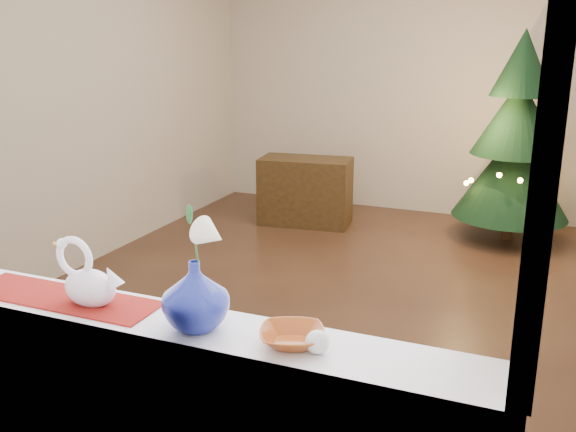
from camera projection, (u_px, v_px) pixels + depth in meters
name	position (u px, v px, depth m)	size (l,w,h in m)	color
ground	(361.00, 303.00, 4.37)	(5.00, 5.00, 0.00)	#321D14
wall_back	(438.00, 78.00, 6.22)	(4.50, 0.10, 2.70)	beige
wall_front	(123.00, 193.00, 1.78)	(4.50, 0.10, 2.70)	beige
wall_left	(79.00, 91.00, 4.83)	(0.10, 5.00, 2.70)	beige
windowsill	(158.00, 323.00, 2.02)	(2.20, 0.26, 0.04)	white
window_frame	(120.00, 64.00, 1.71)	(2.22, 0.06, 1.60)	white
runner	(62.00, 297.00, 2.15)	(0.70, 0.20, 0.01)	maroon
swan	(89.00, 274.00, 2.07)	(0.25, 0.12, 0.22)	white
blue_vase	(195.00, 290.00, 1.91)	(0.23, 0.23, 0.24)	navy
lily	(192.00, 221.00, 1.85)	(0.14, 0.08, 0.18)	white
paperweight	(317.00, 342.00, 1.78)	(0.07, 0.07, 0.07)	silver
amber_dish	(292.00, 338.00, 1.83)	(0.16, 0.16, 0.04)	#913F14
xmas_tree	(516.00, 138.00, 5.50)	(0.99, 0.99, 1.82)	black
side_table	(305.00, 191.00, 6.12)	(0.85, 0.42, 0.64)	black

